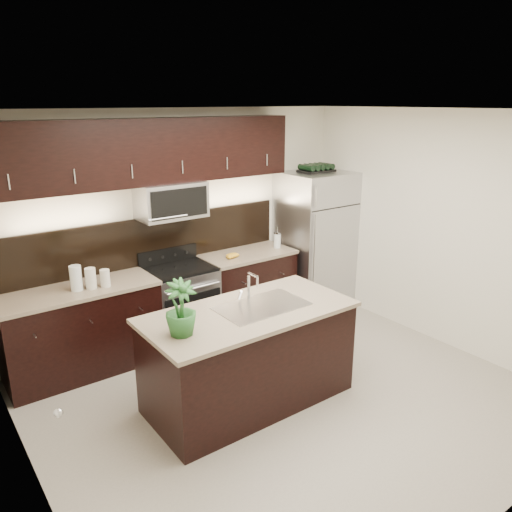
# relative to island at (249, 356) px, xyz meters

# --- Properties ---
(ground) EXTENTS (4.50, 4.50, 0.00)m
(ground) POSITION_rel_island_xyz_m (0.32, -0.20, -0.47)
(ground) COLOR gray
(ground) RESTS_ON ground
(room_walls) EXTENTS (4.52, 4.02, 2.71)m
(room_walls) POSITION_rel_island_xyz_m (0.21, -0.24, 1.22)
(room_walls) COLOR beige
(room_walls) RESTS_ON ground
(counter_run) EXTENTS (3.51, 0.65, 0.94)m
(counter_run) POSITION_rel_island_xyz_m (-0.13, 1.49, -0.00)
(counter_run) COLOR black
(counter_run) RESTS_ON ground
(upper_fixtures) EXTENTS (3.49, 0.40, 1.66)m
(upper_fixtures) POSITION_rel_island_xyz_m (-0.11, 1.64, 1.67)
(upper_fixtures) COLOR black
(upper_fixtures) RESTS_ON counter_run
(island) EXTENTS (1.96, 0.96, 0.94)m
(island) POSITION_rel_island_xyz_m (0.00, 0.00, 0.00)
(island) COLOR black
(island) RESTS_ON ground
(sink_faucet) EXTENTS (0.84, 0.50, 0.28)m
(sink_faucet) POSITION_rel_island_xyz_m (0.15, 0.01, 0.48)
(sink_faucet) COLOR silver
(sink_faucet) RESTS_ON island
(refrigerator) EXTENTS (0.90, 0.81, 1.87)m
(refrigerator) POSITION_rel_island_xyz_m (2.12, 1.43, 0.46)
(refrigerator) COLOR #B2B2B7
(refrigerator) RESTS_ON ground
(wine_rack) EXTENTS (0.46, 0.29, 0.11)m
(wine_rack) POSITION_rel_island_xyz_m (2.12, 1.43, 1.45)
(wine_rack) COLOR black
(wine_rack) RESTS_ON refrigerator
(plant) EXTENTS (0.26, 0.26, 0.47)m
(plant) POSITION_rel_island_xyz_m (-0.73, -0.08, 0.70)
(plant) COLOR #205120
(plant) RESTS_ON island
(canisters) EXTENTS (0.38, 0.18, 0.26)m
(canisters) POSITION_rel_island_xyz_m (-1.00, 1.41, 0.58)
(canisters) COLOR silver
(canisters) RESTS_ON counter_run
(french_press) EXTENTS (0.09, 0.09, 0.27)m
(french_press) POSITION_rel_island_xyz_m (1.48, 1.44, 0.57)
(french_press) COLOR silver
(french_press) RESTS_ON counter_run
(bananas) EXTENTS (0.21, 0.18, 0.06)m
(bananas) POSITION_rel_island_xyz_m (0.71, 1.41, 0.50)
(bananas) COLOR gold
(bananas) RESTS_ON counter_run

